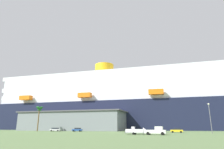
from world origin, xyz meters
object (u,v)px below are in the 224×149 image
at_px(parked_car_yellow_taxi, 177,130).
at_px(cruise_ship, 162,105).
at_px(pickup_truck, 156,131).
at_px(parked_car_blue_suv, 77,130).
at_px(parked_car_silver_sedan, 55,129).
at_px(small_boat_on_trailer, 137,131).
at_px(palm_tree, 39,111).
at_px(street_lamp, 210,114).
at_px(parked_car_green_wagon, 93,129).

bearing_deg(parked_car_yellow_taxi, cruise_ship, 100.30).
xyz_separation_m(pickup_truck, parked_car_blue_suv, (-36.95, 23.15, -0.21)).
distance_m(parked_car_silver_sedan, parked_car_yellow_taxi, 52.00).
bearing_deg(small_boat_on_trailer, parked_car_silver_sedan, 152.90).
xyz_separation_m(small_boat_on_trailer, parked_car_silver_sedan, (-42.19, 21.59, -0.13)).
distance_m(small_boat_on_trailer, palm_tree, 56.33).
height_order(street_lamp, parked_car_silver_sedan, street_lamp).
relative_size(palm_tree, parked_car_silver_sedan, 2.30).
relative_size(parked_car_blue_suv, parked_car_silver_sedan, 0.92).
height_order(small_boat_on_trailer, parked_car_silver_sedan, small_boat_on_trailer).
relative_size(small_boat_on_trailer, parked_car_green_wagon, 1.54).
distance_m(pickup_truck, parked_car_blue_suv, 43.60).
bearing_deg(pickup_truck, parked_car_yellow_taxi, 77.17).
xyz_separation_m(palm_tree, parked_car_green_wagon, (21.71, 14.57, -8.40)).
xyz_separation_m(pickup_truck, small_boat_on_trailer, (-5.12, 0.16, -0.08)).
bearing_deg(parked_car_silver_sedan, parked_car_yellow_taxi, -1.35).
distance_m(palm_tree, street_lamp, 72.42).
distance_m(pickup_truck, small_boat_on_trailer, 5.13).
bearing_deg(cruise_ship, pickup_truck, -86.43).
xyz_separation_m(cruise_ship, small_boat_on_trailer, (-0.72, -70.31, -14.33)).
distance_m(cruise_ship, street_lamp, 59.20).
bearing_deg(parked_car_blue_suv, small_boat_on_trailer, -35.84).
xyz_separation_m(street_lamp, parked_car_blue_suv, (-52.32, 7.70, -5.20)).
bearing_deg(parked_car_silver_sedan, parked_car_green_wagon, 48.58).
relative_size(street_lamp, parked_car_yellow_taxi, 2.18).
xyz_separation_m(parked_car_blue_suv, parked_car_silver_sedan, (-10.37, -1.39, 0.00)).
height_order(pickup_truck, small_boat_on_trailer, pickup_truck).
height_order(pickup_truck, palm_tree, palm_tree).
height_order(street_lamp, parked_car_yellow_taxi, street_lamp).
height_order(small_boat_on_trailer, parked_car_blue_suv, small_boat_on_trailer).
distance_m(small_boat_on_trailer, parked_car_silver_sedan, 47.40).
xyz_separation_m(pickup_truck, street_lamp, (15.37, 15.45, 4.99)).
relative_size(street_lamp, parked_car_blue_suv, 2.07).
xyz_separation_m(street_lamp, parked_car_yellow_taxi, (-10.70, 5.08, -5.20)).
bearing_deg(palm_tree, parked_car_green_wagon, 33.86).
bearing_deg(parked_car_silver_sedan, parked_car_blue_suv, 7.65).
bearing_deg(cruise_ship, parked_car_silver_sedan, -131.38).
relative_size(cruise_ship, small_boat_on_trailer, 40.45).
distance_m(pickup_truck, parked_car_silver_sedan, 52.08).
distance_m(cruise_ship, parked_car_yellow_taxi, 52.78).
bearing_deg(parked_car_yellow_taxi, small_boat_on_trailer, -115.69).
distance_m(pickup_truck, parked_car_green_wagon, 50.00).
bearing_deg(parked_car_yellow_taxi, parked_car_silver_sedan, 178.65).
height_order(parked_car_blue_suv, parked_car_yellow_taxi, same).
distance_m(cruise_ship, pickup_truck, 72.03).
relative_size(parked_car_blue_suv, parked_car_yellow_taxi, 1.05).
distance_m(parked_car_blue_suv, parked_car_yellow_taxi, 41.70).
relative_size(pickup_truck, parked_car_silver_sedan, 1.13).
bearing_deg(parked_car_yellow_taxi, palm_tree, 179.47).
relative_size(cruise_ship, parked_car_green_wagon, 62.13).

